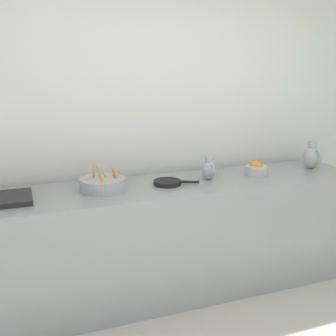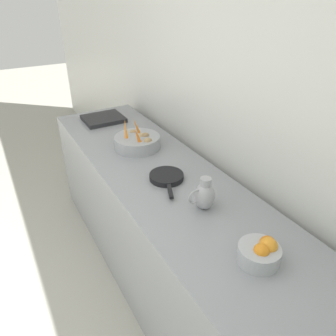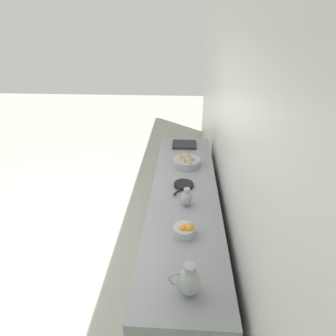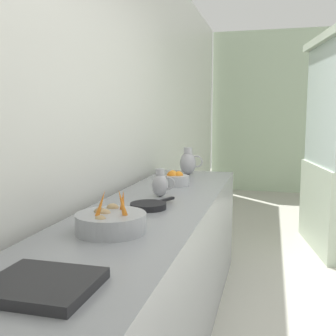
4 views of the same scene
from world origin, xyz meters
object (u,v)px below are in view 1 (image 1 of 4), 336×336
at_px(vegetable_colander, 103,184).
at_px(metal_pitcher_short, 209,169).
at_px(skillet_on_counter, 168,182).
at_px(orange_bowl, 256,169).
at_px(metal_pitcher_tall, 312,156).

height_order(vegetable_colander, metal_pitcher_short, vegetable_colander).
xyz_separation_m(vegetable_colander, skillet_on_counter, (0.03, 0.50, -0.03)).
bearing_deg(orange_bowl, metal_pitcher_short, -90.96).
distance_m(metal_pitcher_tall, skillet_on_counter, 1.40).
relative_size(metal_pitcher_tall, skillet_on_counter, 0.74).
relative_size(vegetable_colander, orange_bowl, 1.79).
bearing_deg(vegetable_colander, metal_pitcher_short, 89.82).
height_order(metal_pitcher_tall, skillet_on_counter, metal_pitcher_tall).
relative_size(vegetable_colander, skillet_on_counter, 0.99).
xyz_separation_m(vegetable_colander, orange_bowl, (0.01, 1.31, 0.00)).
distance_m(vegetable_colander, metal_pitcher_short, 0.87).
xyz_separation_m(orange_bowl, metal_pitcher_short, (-0.01, -0.44, 0.03)).
height_order(metal_pitcher_tall, metal_pitcher_short, metal_pitcher_tall).
bearing_deg(vegetable_colander, orange_bowl, 89.56).
xyz_separation_m(metal_pitcher_tall, metal_pitcher_short, (0.02, -1.03, -0.03)).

